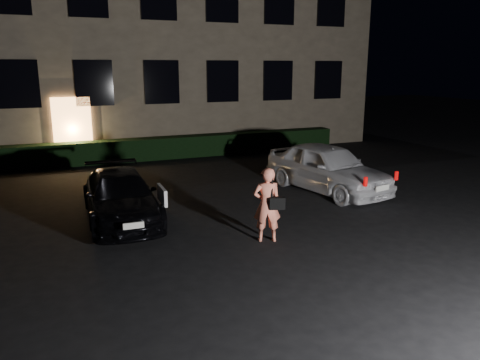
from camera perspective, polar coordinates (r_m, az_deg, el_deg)
name	(u,v)px	position (r m, az deg, el deg)	size (l,w,h in m)	color
ground	(295,249)	(9.70, 6.74, -8.34)	(80.00, 80.00, 0.00)	black
building	(138,13)	(23.34, -12.30, 19.26)	(20.00, 8.11, 12.00)	brown
hedge	(167,148)	(19.10, -8.91, 3.91)	(15.00, 0.70, 0.85)	black
sedan	(120,196)	(11.62, -14.36, -1.94)	(1.76, 4.09, 1.15)	black
hatch	(327,168)	(14.02, 10.58, 1.51)	(2.43, 4.44, 1.43)	silver
man	(267,205)	(9.83, 3.34, -3.00)	(0.68, 0.56, 1.60)	#F58064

